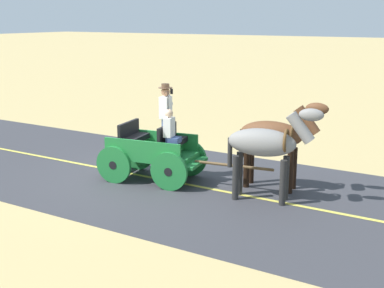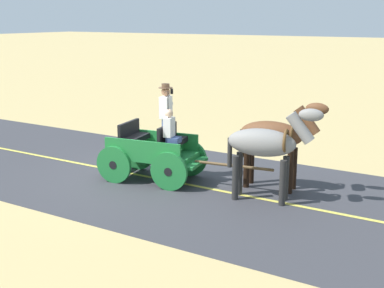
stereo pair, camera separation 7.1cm
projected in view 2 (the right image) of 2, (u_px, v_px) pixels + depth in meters
The scene contains 6 objects.
ground_plane at pixel (136, 175), 13.74m from camera, with size 200.00×200.00×0.00m, color tan.
road_surface at pixel (136, 174), 13.74m from camera, with size 6.48×160.00×0.01m, color #38383D.
road_centre_stripe at pixel (136, 174), 13.74m from camera, with size 0.12×160.00×0.00m, color #DBCC4C.
horse_drawn_carriage at pixel (155, 149), 13.15m from camera, with size 1.76×4.51×2.50m.
horse_near_side at pixel (276, 136), 12.31m from camera, with size 0.72×2.14×2.21m.
horse_off_side at pixel (266, 145), 11.50m from camera, with size 0.85×2.15×2.21m.
Camera 2 is at (10.46, 8.09, 4.13)m, focal length 47.80 mm.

